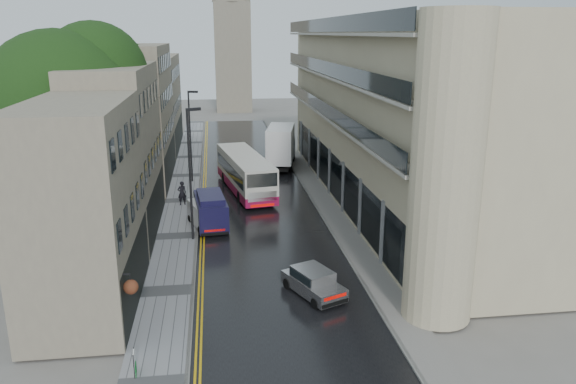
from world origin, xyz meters
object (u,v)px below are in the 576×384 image
object	(u,v)px
white_van	(200,222)
estate_sign	(134,363)
lamp_post_near	(190,176)
lamp_post_far	(190,137)
white_lorry	(268,150)
navy_van	(200,218)
cream_bus	(239,184)
tree_near	(64,134)
pedestrian	(182,193)
tree_far	(107,116)
silver_hatchback	(316,295)

from	to	relation	value
white_van	estate_sign	world-z (taller)	white_van
lamp_post_near	lamp_post_far	xyz separation A→B (m)	(-0.49, 15.03, -0.20)
white_lorry	navy_van	size ratio (longest dim) A/B	1.64
cream_bus	lamp_post_far	xyz separation A→B (m)	(-3.94, 7.07, 2.56)
white_van	estate_sign	bearing A→B (deg)	-114.61
white_van	cream_bus	bearing A→B (deg)	49.90
white_lorry	estate_sign	xyz separation A→B (m)	(-8.64, -33.42, -1.53)
cream_bus	white_lorry	distance (m)	10.98
navy_van	tree_near	bearing A→B (deg)	169.83
white_van	pedestrian	size ratio (longest dim) A/B	1.99
lamp_post_near	lamp_post_far	size ratio (longest dim) A/B	1.05
lamp_post_far	tree_far	bearing A→B (deg)	-160.26
tree_far	silver_hatchback	world-z (taller)	tree_far
cream_bus	white_lorry	xyz separation A→B (m)	(3.36, 10.44, 0.53)
silver_hatchback	lamp_post_far	world-z (taller)	lamp_post_far
tree_far	cream_bus	size ratio (longest dim) A/B	1.07
tree_near	white_lorry	size ratio (longest dim) A/B	1.72
white_van	navy_van	xyz separation A→B (m)	(0.00, -0.21, 0.40)
pedestrian	white_lorry	bearing A→B (deg)	-144.81
lamp_post_near	white_lorry	bearing A→B (deg)	45.81
white_lorry	lamp_post_near	bearing A→B (deg)	-98.78
tree_near	lamp_post_far	bearing A→B (deg)	61.73
tree_far	tree_near	bearing A→B (deg)	-91.32
tree_far	estate_sign	xyz separation A→B (m)	(5.61, -29.56, -5.62)
pedestrian	estate_sign	xyz separation A→B (m)	(-0.80, -22.80, -0.46)
white_lorry	tree_far	bearing A→B (deg)	-153.34
silver_hatchback	white_van	distance (m)	12.86
tree_far	pedestrian	distance (m)	10.65
white_van	tree_far	bearing A→B (deg)	103.94
lamp_post_far	cream_bus	bearing A→B (deg)	-45.15
cream_bus	navy_van	bearing A→B (deg)	-122.49
white_lorry	pedestrian	size ratio (longest dim) A/B	4.26
tree_near	silver_hatchback	bearing A→B (deg)	-40.39
white_van	lamp_post_far	world-z (taller)	lamp_post_far
lamp_post_near	estate_sign	size ratio (longest dim) A/B	8.73
tree_far	lamp_post_near	distance (m)	16.45
tree_near	pedestrian	world-z (taller)	tree_near
white_lorry	white_van	bearing A→B (deg)	-98.66
white_van	white_lorry	bearing A→B (deg)	53.31
white_van	lamp_post_near	bearing A→B (deg)	-128.66
cream_bus	tree_near	bearing A→B (deg)	-159.70
white_lorry	pedestrian	distance (m)	13.25
tree_near	pedestrian	distance (m)	10.88
navy_van	lamp_post_far	size ratio (longest dim) A/B	0.61
lamp_post_near	estate_sign	bearing A→B (deg)	-120.89
silver_hatchback	lamp_post_near	xyz separation A→B (m)	(-6.25, 10.36, 3.63)
pedestrian	lamp_post_near	world-z (taller)	lamp_post_near
lamp_post_far	estate_sign	bearing A→B (deg)	-76.83
navy_van	lamp_post_near	xyz separation A→B (m)	(-0.45, -0.90, 3.10)
white_lorry	silver_hatchback	bearing A→B (deg)	-79.60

